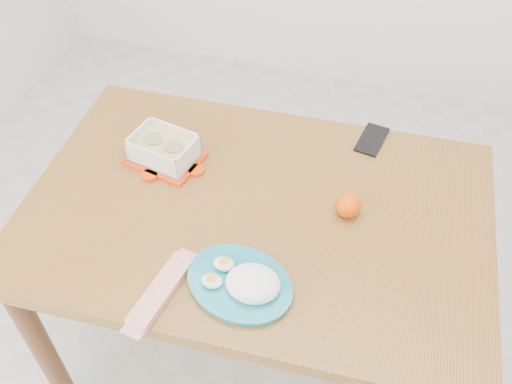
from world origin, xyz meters
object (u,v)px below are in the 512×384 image
(smartphone, at_px, (372,140))
(food_container, at_px, (164,149))
(orange_fruit, at_px, (348,206))
(rice_plate, at_px, (244,282))
(dining_table, at_px, (256,233))

(smartphone, bearing_deg, food_container, -145.59)
(orange_fruit, bearing_deg, rice_plate, -123.04)
(dining_table, height_order, orange_fruit, orange_fruit)
(smartphone, bearing_deg, orange_fruit, -83.56)
(orange_fruit, xyz_separation_m, smartphone, (0.02, 0.30, -0.03))
(orange_fruit, bearing_deg, dining_table, -168.72)
(dining_table, relative_size, food_container, 5.61)
(smartphone, bearing_deg, dining_table, -115.50)
(dining_table, height_order, food_container, food_container)
(orange_fruit, height_order, rice_plate, rice_plate)
(food_container, height_order, rice_plate, food_container)
(food_container, distance_m, orange_fruit, 0.52)
(dining_table, relative_size, orange_fruit, 18.77)
(dining_table, height_order, smartphone, smartphone)
(orange_fruit, relative_size, smartphone, 0.49)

